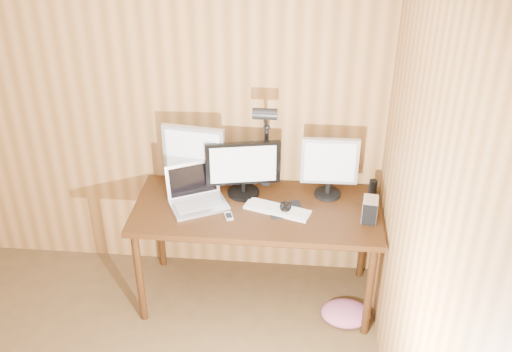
# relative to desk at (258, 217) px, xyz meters

# --- Properties ---
(desk) EXTENTS (1.60, 0.70, 0.75)m
(desk) POSITION_rel_desk_xyz_m (0.00, 0.00, 0.00)
(desk) COLOR #351C0B
(desk) RESTS_ON floor
(monitor_center) EXTENTS (0.49, 0.21, 0.39)m
(monitor_center) POSITION_rel_desk_xyz_m (-0.10, 0.09, 0.32)
(monitor_center) COLOR black
(monitor_center) RESTS_ON desk
(monitor_left) EXTENTS (0.42, 0.20, 0.47)m
(monitor_left) POSITION_rel_desk_xyz_m (-0.43, 0.12, 0.38)
(monitor_left) COLOR black
(monitor_left) RESTS_ON desk
(monitor_right) EXTENTS (0.37, 0.18, 0.42)m
(monitor_right) POSITION_rel_desk_xyz_m (0.46, 0.12, 0.35)
(monitor_right) COLOR black
(monitor_right) RESTS_ON desk
(laptop) EXTENTS (0.44, 0.40, 0.25)m
(laptop) POSITION_rel_desk_xyz_m (-0.40, -0.04, 0.18)
(laptop) COLOR silver
(laptop) RESTS_ON desk
(keyboard) EXTENTS (0.45, 0.25, 0.02)m
(keyboard) POSITION_rel_desk_xyz_m (0.14, -0.09, 0.13)
(keyboard) COLOR white
(keyboard) RESTS_ON desk
(mousepad) EXTENTS (0.27, 0.24, 0.00)m
(mousepad) POSITION_rel_desk_xyz_m (0.19, -0.08, 0.12)
(mousepad) COLOR black
(mousepad) RESTS_ON desk
(mouse) EXTENTS (0.09, 0.13, 0.04)m
(mouse) POSITION_rel_desk_xyz_m (0.19, -0.08, 0.15)
(mouse) COLOR black
(mouse) RESTS_ON mousepad
(hard_drive) EXTENTS (0.11, 0.15, 0.15)m
(hard_drive) POSITION_rel_desk_xyz_m (0.71, -0.14, 0.20)
(hard_drive) COLOR silver
(hard_drive) RESTS_ON desk
(phone) EXTENTS (0.07, 0.10, 0.01)m
(phone) POSITION_rel_desk_xyz_m (-0.17, -0.19, 0.13)
(phone) COLOR silver
(phone) RESTS_ON desk
(speaker) EXTENTS (0.05, 0.05, 0.13)m
(speaker) POSITION_rel_desk_xyz_m (0.75, 0.13, 0.19)
(speaker) COLOR black
(speaker) RESTS_ON desk
(desk_lamp) EXTENTS (0.15, 0.22, 0.68)m
(desk_lamp) POSITION_rel_desk_xyz_m (0.04, 0.15, 0.54)
(desk_lamp) COLOR black
(desk_lamp) RESTS_ON desk
(fabric_pile) EXTENTS (0.40, 0.36, 0.11)m
(fabric_pile) POSITION_rel_desk_xyz_m (0.62, -0.25, -0.58)
(fabric_pile) COLOR #B7587C
(fabric_pile) RESTS_ON floor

